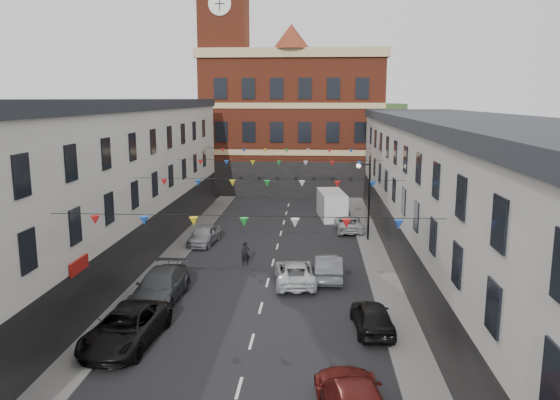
% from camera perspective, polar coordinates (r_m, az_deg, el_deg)
% --- Properties ---
extents(ground, '(160.00, 160.00, 0.00)m').
position_cam_1_polar(ground, '(28.94, -2.03, -11.22)').
color(ground, black).
rests_on(ground, ground).
extents(pavement_left, '(1.80, 64.00, 0.15)m').
position_cam_1_polar(pavement_left, '(32.14, -14.15, -9.14)').
color(pavement_left, '#605E5B').
rests_on(pavement_left, ground).
extents(pavement_right, '(1.80, 64.00, 0.15)m').
position_cam_1_polar(pavement_right, '(30.92, 11.38, -9.82)').
color(pavement_right, '#605E5B').
rests_on(pavement_right, ground).
extents(terrace_left, '(8.40, 56.00, 10.70)m').
position_cam_1_polar(terrace_left, '(31.80, -23.54, -0.08)').
color(terrace_left, beige).
rests_on(terrace_left, ground).
extents(terrace_right, '(8.40, 56.00, 9.70)m').
position_cam_1_polar(terrace_right, '(29.74, 21.33, -1.59)').
color(terrace_right, '#B8B5AC').
rests_on(terrace_right, ground).
extents(civic_building, '(20.60, 13.30, 18.50)m').
position_cam_1_polar(civic_building, '(64.79, 1.37, 8.25)').
color(civic_building, maroon).
rests_on(civic_building, ground).
extents(clock_tower, '(5.60, 5.60, 30.00)m').
position_cam_1_polar(clock_tower, '(62.73, -5.80, 14.33)').
color(clock_tower, maroon).
rests_on(clock_tower, ground).
extents(distant_hill, '(40.00, 14.00, 10.00)m').
position_cam_1_polar(distant_hill, '(89.18, -0.54, 6.86)').
color(distant_hill, '#2E5025').
rests_on(distant_hill, ground).
extents(street_lamp, '(1.10, 0.36, 6.00)m').
position_cam_1_polar(street_lamp, '(41.47, 8.97, 0.94)').
color(street_lamp, black).
rests_on(street_lamp, ground).
extents(car_left_c, '(3.03, 5.80, 1.56)m').
position_cam_1_polar(car_left_c, '(25.61, -15.81, -12.73)').
color(car_left_c, black).
rests_on(car_left_c, ground).
extents(car_left_d, '(2.38, 5.62, 1.62)m').
position_cam_1_polar(car_left_d, '(30.37, -12.40, -8.77)').
color(car_left_d, '#393C3F').
rests_on(car_left_d, ground).
extents(car_left_e, '(2.12, 4.38, 1.44)m').
position_cam_1_polar(car_left_e, '(41.18, -7.93, -3.62)').
color(car_left_e, gray).
rests_on(car_left_e, ground).
extents(car_right_d, '(1.99, 4.29, 1.42)m').
position_cam_1_polar(car_right_d, '(26.36, 9.63, -11.94)').
color(car_right_d, black).
rests_on(car_right_d, ground).
extents(car_right_e, '(1.63, 4.64, 1.53)m').
position_cam_1_polar(car_right_e, '(33.28, 5.07, -6.92)').
color(car_right_e, '#54565C').
rests_on(car_right_e, ground).
extents(car_right_f, '(2.34, 4.68, 1.27)m').
position_cam_1_polar(car_right_f, '(45.08, 7.18, -2.48)').
color(car_right_f, '#B0B3B5').
rests_on(car_right_f, ground).
extents(moving_car, '(2.72, 5.11, 1.37)m').
position_cam_1_polar(moving_car, '(32.28, 1.56, -7.59)').
color(moving_car, silver).
rests_on(moving_car, ground).
extents(white_van, '(2.76, 5.67, 2.41)m').
position_cam_1_polar(white_van, '(49.90, 5.42, -0.51)').
color(white_van, silver).
rests_on(white_van, ground).
extents(pedestrian, '(0.66, 0.53, 1.59)m').
position_cam_1_polar(pedestrian, '(35.75, -3.63, -5.61)').
color(pedestrian, black).
rests_on(pedestrian, ground).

